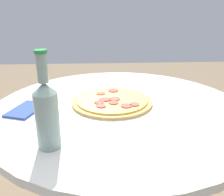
{
  "coord_description": "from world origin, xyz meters",
  "views": [
    {
      "loc": [
        0.84,
        -0.08,
        1.13
      ],
      "look_at": [
        -0.03,
        -0.03,
        0.79
      ],
      "focal_mm": 40.0,
      "sensor_mm": 36.0,
      "label": 1
    }
  ],
  "objects": [
    {
      "name": "beer_bottle",
      "position": [
        0.26,
        -0.21,
        0.87
      ],
      "size": [
        0.06,
        0.06,
        0.25
      ],
      "color": "gray",
      "rests_on": "table"
    },
    {
      "name": "table",
      "position": [
        0.0,
        0.0,
        0.57
      ],
      "size": [
        0.93,
        0.93,
        0.77
      ],
      "color": "silver",
      "rests_on": "ground_plane"
    },
    {
      "name": "pizza",
      "position": [
        -0.03,
        -0.03,
        0.78
      ],
      "size": [
        0.3,
        0.3,
        0.02
      ],
      "color": "tan",
      "rests_on": "table"
    },
    {
      "name": "napkin",
      "position": [
        0.02,
        -0.33,
        0.78
      ],
      "size": [
        0.16,
        0.13,
        0.01
      ],
      "color": "#334C99",
      "rests_on": "table"
    }
  ]
}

